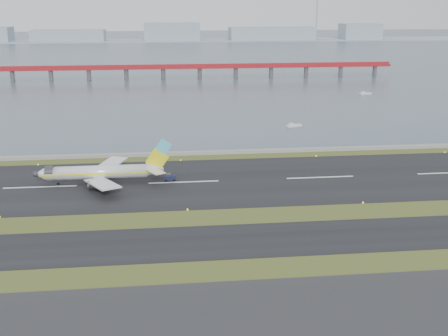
# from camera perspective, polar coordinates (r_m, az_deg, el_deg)

# --- Properties ---
(ground) EXTENTS (1000.00, 1000.00, 0.00)m
(ground) POSITION_cam_1_polar(r_m,az_deg,el_deg) (132.72, -3.56, -5.48)
(ground) COLOR #384E1C
(ground) RESTS_ON ground
(taxiway_strip) EXTENTS (1000.00, 18.00, 0.10)m
(taxiway_strip) POSITION_cam_1_polar(r_m,az_deg,el_deg) (121.68, -3.27, -7.58)
(taxiway_strip) COLOR black
(taxiway_strip) RESTS_ON ground
(runway_strip) EXTENTS (1000.00, 45.00, 0.10)m
(runway_strip) POSITION_cam_1_polar(r_m,az_deg,el_deg) (160.87, -4.11, -1.45)
(runway_strip) COLOR black
(runway_strip) RESTS_ON ground
(seawall) EXTENTS (1000.00, 2.50, 1.00)m
(seawall) POSITION_cam_1_polar(r_m,az_deg,el_deg) (189.48, -4.50, 1.49)
(seawall) COLOR gray
(seawall) RESTS_ON ground
(bay_water) EXTENTS (1400.00, 800.00, 1.30)m
(bay_water) POSITION_cam_1_polar(r_m,az_deg,el_deg) (584.98, -5.94, 11.70)
(bay_water) COLOR #414C5D
(bay_water) RESTS_ON ground
(red_pier) EXTENTS (260.00, 5.00, 10.20)m
(red_pier) POSITION_cam_1_polar(r_m,az_deg,el_deg) (376.11, -2.49, 10.15)
(red_pier) COLOR maroon
(red_pier) RESTS_ON ground
(far_shoreline) EXTENTS (1400.00, 80.00, 60.50)m
(far_shoreline) POSITION_cam_1_polar(r_m,az_deg,el_deg) (744.35, -5.03, 13.25)
(far_shoreline) COLOR #97A5B2
(far_shoreline) RESTS_ON ground
(airliner) EXTENTS (38.52, 32.89, 12.80)m
(airliner) POSITION_cam_1_polar(r_m,az_deg,el_deg) (161.93, -12.25, -0.41)
(airliner) COLOR silver
(airliner) RESTS_ON ground
(pushback_tug) EXTENTS (3.42, 2.05, 2.18)m
(pushback_tug) POSITION_cam_1_polar(r_m,az_deg,el_deg) (162.16, -5.54, -0.96)
(pushback_tug) COLOR #131834
(pushback_tug) RESTS_ON ground
(workboat_near) EXTENTS (7.07, 4.38, 1.64)m
(workboat_near) POSITION_cam_1_polar(r_m,az_deg,el_deg) (233.20, 7.08, 4.31)
(workboat_near) COLOR silver
(workboat_near) RESTS_ON ground
(workboat_far) EXTENTS (7.37, 3.69, 1.71)m
(workboat_far) POSITION_cam_1_polar(r_m,az_deg,el_deg) (322.15, 14.13, 7.36)
(workboat_far) COLOR silver
(workboat_far) RESTS_ON ground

